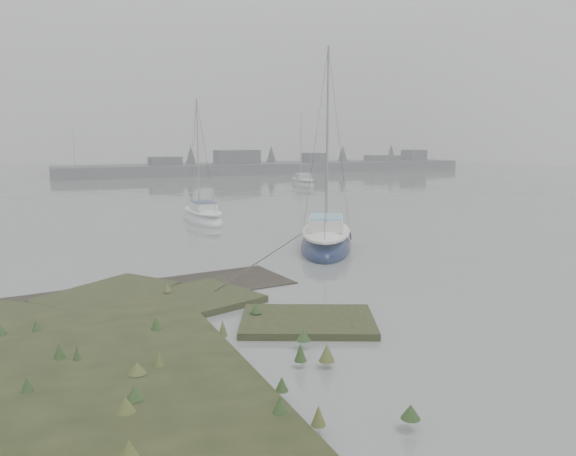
% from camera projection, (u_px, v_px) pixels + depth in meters
% --- Properties ---
extents(ground, '(160.00, 160.00, 0.00)m').
position_uv_depth(ground, '(122.00, 204.00, 42.12)').
color(ground, slate).
rests_on(ground, ground).
extents(far_shoreline, '(60.00, 8.00, 4.15)m').
position_uv_depth(far_shoreline, '(280.00, 167.00, 81.61)').
color(far_shoreline, '#4C4F51').
rests_on(far_shoreline, ground).
extents(sailboat_main, '(5.30, 7.06, 9.64)m').
position_uv_depth(sailboat_main, '(326.00, 242.00, 25.19)').
color(sailboat_main, '#0B1638').
rests_on(sailboat_main, ground).
extents(sailboat_white, '(1.87, 5.53, 7.78)m').
position_uv_depth(sailboat_white, '(203.00, 218.00, 33.29)').
color(sailboat_white, white).
rests_on(sailboat_white, ground).
extents(sailboat_far_b, '(3.21, 6.25, 8.42)m').
position_uv_depth(sailboat_far_b, '(303.00, 183.00, 58.45)').
color(sailboat_far_b, '#ABB1B6').
rests_on(sailboat_far_b, ground).
extents(sailboat_far_c, '(4.83, 1.86, 6.70)m').
position_uv_depth(sailboat_far_c, '(81.00, 177.00, 69.34)').
color(sailboat_far_c, '#B6BCC1').
rests_on(sailboat_far_c, ground).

